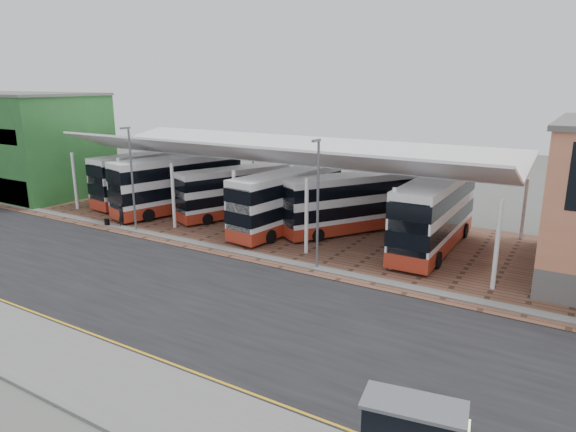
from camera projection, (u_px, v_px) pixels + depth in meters
The scene contains 20 objects.
ground at pixel (229, 297), 27.81m from camera, with size 140.00×140.00×0.00m, color #4E504B.
road at pixel (218, 303), 26.98m from camera, with size 120.00×14.00×0.02m, color black.
forecourt at pixel (360, 241), 37.54m from camera, with size 72.00×16.00×0.06m, color brown.
sidewalk at pixel (90, 374), 20.36m from camera, with size 120.00×4.00×0.14m, color #626160.
north_kerb at pixel (289, 262), 32.92m from camera, with size 120.00×0.80×0.14m, color #626160.
yellow_line_near at pixel (129, 353), 22.02m from camera, with size 120.00×0.12×0.01m, color gold.
yellow_line_far at pixel (135, 350), 22.27m from camera, with size 120.00×0.12×0.01m, color gold.
canopy at pixel (275, 153), 40.87m from camera, with size 37.00×11.63×7.07m.
shop_green at pixel (55, 146), 50.67m from camera, with size 6.40×10.20×10.22m.
shop_cream at pixel (16, 142), 53.94m from camera, with size 6.40×10.20×10.22m.
lamp_west at pixel (132, 176), 38.93m from camera, with size 0.16×0.90×8.07m.
lamp_east at pixel (318, 201), 30.88m from camera, with size 0.16×0.90×8.07m.
bus_0 at pixel (150, 178), 49.11m from camera, with size 4.10×11.71×4.73m.
bus_1 at pixel (178, 184), 45.37m from camera, with size 5.84×12.19×4.90m.
bus_2 at pixel (234, 192), 43.86m from camera, with size 6.02×10.25×4.17m.
bus_3 at pixel (287, 201), 39.66m from camera, with size 3.92×11.43×4.62m.
bus_4 at pixel (349, 204), 39.19m from camera, with size 7.79×10.45×4.44m.
bus_5 at pixel (435, 214), 35.12m from camera, with size 3.10×11.96×4.92m.
pedestrian at pixel (121, 215), 40.90m from camera, with size 0.67×0.44×1.84m, color black.
suitcase at pixel (107, 222), 41.22m from camera, with size 0.34×0.24×0.58m, color black.
Camera 1 is at (16.13, -20.37, 11.31)m, focal length 32.00 mm.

